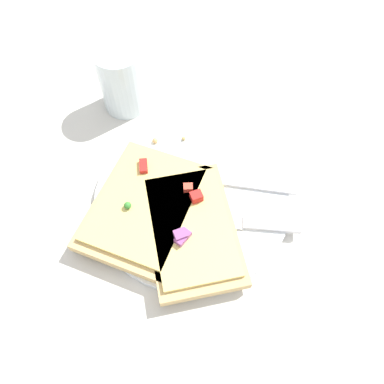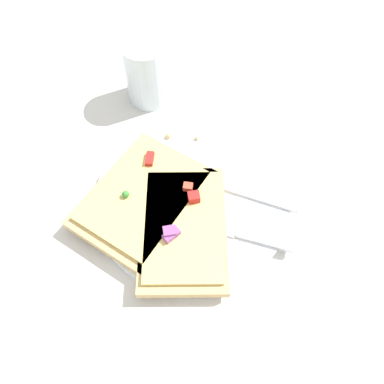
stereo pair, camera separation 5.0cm
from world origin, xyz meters
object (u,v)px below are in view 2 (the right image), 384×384
object	(u,v)px
plate	(192,198)
knife	(230,230)
fork	(216,184)
pizza_slice_main	(143,197)
drinking_glass	(147,72)
pizza_slice_corner	(183,227)

from	to	relation	value
plate	knife	world-z (taller)	knife
fork	knife	size ratio (longest dim) A/B	1.03
pizza_slice_main	plate	bearing A→B (deg)	-51.25
fork	knife	distance (m)	0.07
drinking_glass	pizza_slice_corner	bearing A→B (deg)	-174.82
fork	pizza_slice_main	world-z (taller)	pizza_slice_main
fork	knife	world-z (taller)	knife
plate	drinking_glass	xyz separation A→B (m)	(0.20, 0.04, 0.04)
fork	drinking_glass	distance (m)	0.21
plate	drinking_glass	world-z (taller)	drinking_glass
pizza_slice_main	pizza_slice_corner	size ratio (longest dim) A/B	1.16
pizza_slice_main	pizza_slice_corner	bearing A→B (deg)	-96.99
pizza_slice_corner	drinking_glass	xyz separation A→B (m)	(0.25, 0.02, 0.03)
plate	fork	distance (m)	0.04
pizza_slice_main	pizza_slice_corner	world-z (taller)	pizza_slice_corner
plate	pizza_slice_corner	world-z (taller)	pizza_slice_corner
drinking_glass	knife	bearing A→B (deg)	-162.58
knife	fork	bearing A→B (deg)	-60.79
fork	drinking_glass	size ratio (longest dim) A/B	1.88
knife	pizza_slice_corner	distance (m)	0.06
fork	drinking_glass	xyz separation A→B (m)	(0.19, 0.08, 0.04)
fork	pizza_slice_corner	size ratio (longest dim) A/B	1.02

